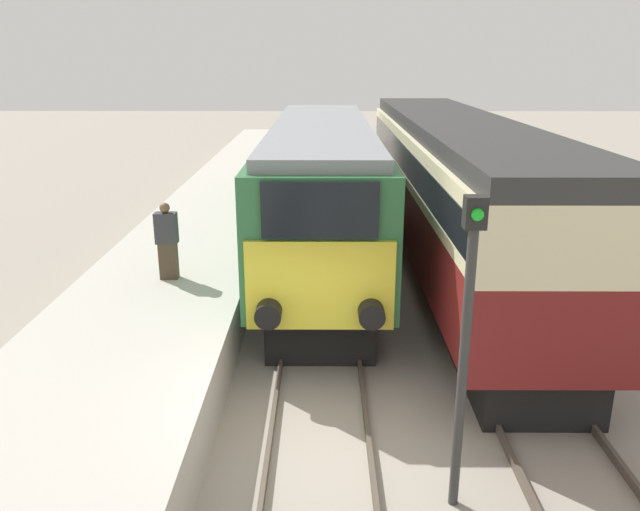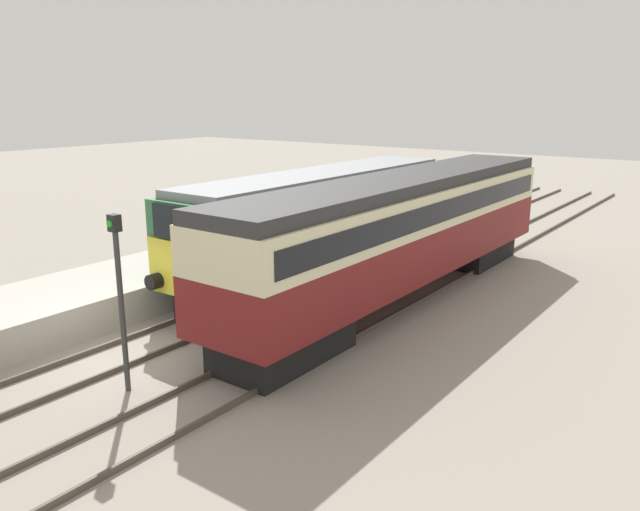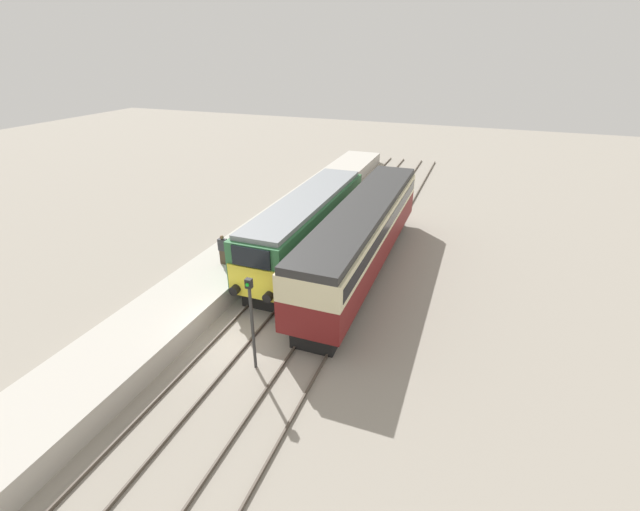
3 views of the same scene
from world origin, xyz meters
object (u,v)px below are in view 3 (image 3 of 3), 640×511
Objects in this scene: locomotive at (307,226)px; signal_post at (252,317)px; person_on_platform at (223,250)px; passenger_carriage at (363,232)px.

locomotive is 9.71m from signal_post.
signal_post reaches higher than person_on_platform.
passenger_carriage is 4.07× the size of signal_post.
signal_post reaches higher than passenger_carriage.
signal_post reaches higher than locomotive.
passenger_carriage is (3.40, -0.34, 0.26)m from locomotive.
locomotive is 3.43m from passenger_carriage.
person_on_platform is 0.41× the size of signal_post.
signal_post is at bearing -100.45° from passenger_carriage.
passenger_carriage is 9.37m from signal_post.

